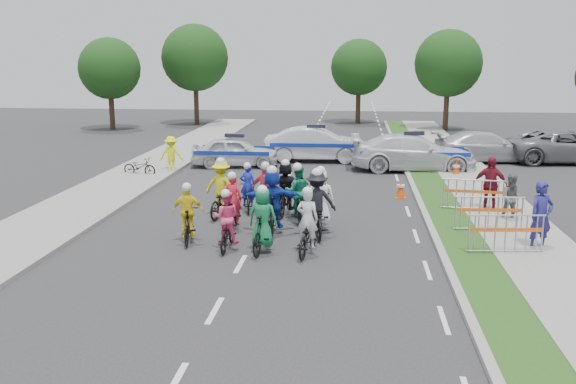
# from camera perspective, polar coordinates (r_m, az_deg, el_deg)

# --- Properties ---
(ground) EXTENTS (90.00, 90.00, 0.00)m
(ground) POSITION_cam_1_polar(r_m,az_deg,el_deg) (16.17, -4.24, -6.41)
(ground) COLOR #28282B
(ground) RESTS_ON ground
(curb_right) EXTENTS (0.20, 60.00, 0.12)m
(curb_right) POSITION_cam_1_polar(r_m,az_deg,el_deg) (20.85, 12.19, -2.23)
(curb_right) COLOR gray
(curb_right) RESTS_ON ground
(grass_strip) EXTENTS (1.20, 60.00, 0.11)m
(grass_strip) POSITION_cam_1_polar(r_m,az_deg,el_deg) (20.94, 14.10, -2.28)
(grass_strip) COLOR #234115
(grass_strip) RESTS_ON ground
(sidewalk_right) EXTENTS (2.40, 60.00, 0.13)m
(sidewalk_right) POSITION_cam_1_polar(r_m,az_deg,el_deg) (21.27, 18.91, -2.32)
(sidewalk_right) COLOR gray
(sidewalk_right) RESTS_ON ground
(sidewalk_left) EXTENTS (3.00, 60.00, 0.13)m
(sidewalk_left) POSITION_cam_1_polar(r_m,az_deg,el_deg) (22.69, -18.34, -1.40)
(sidewalk_left) COLOR gray
(sidewalk_left) RESTS_ON ground
(rider_0) EXTENTS (0.90, 1.86, 1.82)m
(rider_0) POSITION_cam_1_polar(r_m,az_deg,el_deg) (16.78, 1.75, -3.54)
(rider_0) COLOR black
(rider_0) RESTS_ON ground
(rider_1) EXTENTS (0.84, 1.80, 1.83)m
(rider_1) POSITION_cam_1_polar(r_m,az_deg,el_deg) (16.89, -2.24, -3.04)
(rider_1) COLOR black
(rider_1) RESTS_ON ground
(rider_2) EXTENTS (0.70, 1.64, 1.67)m
(rider_2) POSITION_cam_1_polar(r_m,az_deg,el_deg) (17.24, -5.46, -3.08)
(rider_2) COLOR black
(rider_2) RESTS_ON ground
(rider_3) EXTENTS (0.90, 1.68, 1.72)m
(rider_3) POSITION_cam_1_polar(r_m,az_deg,el_deg) (17.95, -8.84, -2.42)
(rider_3) COLOR black
(rider_3) RESTS_ON ground
(rider_4) EXTENTS (1.20, 2.05, 2.00)m
(rider_4) POSITION_cam_1_polar(r_m,az_deg,el_deg) (18.41, 2.56, -1.59)
(rider_4) COLOR black
(rider_4) RESTS_ON ground
(rider_5) EXTENTS (1.66, 1.97, 2.02)m
(rider_5) POSITION_cam_1_polar(r_m,az_deg,el_deg) (18.67, -1.40, -1.16)
(rider_5) COLOR black
(rider_5) RESTS_ON ground
(rider_6) EXTENTS (0.68, 1.77, 1.79)m
(rider_6) POSITION_cam_1_polar(r_m,az_deg,el_deg) (19.10, -4.91, -1.67)
(rider_6) COLOR black
(rider_6) RESTS_ON ground
(rider_7) EXTENTS (0.83, 1.87, 1.96)m
(rider_7) POSITION_cam_1_polar(r_m,az_deg,el_deg) (19.01, 2.91, -1.19)
(rider_7) COLOR black
(rider_7) RESTS_ON ground
(rider_8) EXTENTS (0.97, 1.94, 1.89)m
(rider_8) POSITION_cam_1_polar(r_m,az_deg,el_deg) (19.93, 0.86, -0.72)
(rider_8) COLOR black
(rider_8) RESTS_ON ground
(rider_9) EXTENTS (0.99, 1.83, 1.86)m
(rider_9) POSITION_cam_1_polar(r_m,az_deg,el_deg) (20.35, -1.98, -0.42)
(rider_9) COLOR black
(rider_9) RESTS_ON ground
(rider_10) EXTENTS (1.17, 2.00, 1.95)m
(rider_10) POSITION_cam_1_polar(r_m,az_deg,el_deg) (20.70, -5.91, -0.16)
(rider_10) COLOR black
(rider_10) RESTS_ON ground
(rider_11) EXTENTS (1.50, 1.79, 1.84)m
(rider_11) POSITION_cam_1_polar(r_m,az_deg,el_deg) (20.88, -0.21, 0.08)
(rider_11) COLOR black
(rider_11) RESTS_ON ground
(rider_12) EXTENTS (0.82, 1.70, 1.66)m
(rider_12) POSITION_cam_1_polar(r_m,az_deg,el_deg) (21.41, -3.58, -0.24)
(rider_12) COLOR black
(rider_12) RESTS_ON ground
(police_car_0) EXTENTS (4.24, 2.14, 1.38)m
(police_car_0) POSITION_cam_1_polar(r_m,az_deg,el_deg) (30.04, -4.74, 3.59)
(police_car_0) COLOR silver
(police_car_0) RESTS_ON ground
(police_car_1) EXTENTS (5.06, 1.92, 1.65)m
(police_car_1) POSITION_cam_1_polar(r_m,az_deg,el_deg) (31.44, 2.50, 4.24)
(police_car_1) COLOR silver
(police_car_1) RESTS_ON ground
(police_car_2) EXTENTS (5.64, 2.43, 1.62)m
(police_car_2) POSITION_cam_1_polar(r_m,az_deg,el_deg) (29.41, 11.07, 3.45)
(police_car_2) COLOR silver
(police_car_2) RESTS_ON ground
(civilian_sedan) EXTENTS (5.31, 2.79, 1.47)m
(civilian_sedan) POSITION_cam_1_polar(r_m,az_deg,el_deg) (32.75, 17.19, 3.87)
(civilian_sedan) COLOR silver
(civilian_sedan) RESTS_ON ground
(civilian_suv) EXTENTS (5.81, 2.95, 1.57)m
(civilian_suv) POSITION_cam_1_polar(r_m,az_deg,el_deg) (33.77, 23.60, 3.72)
(civilian_suv) COLOR slate
(civilian_suv) RESTS_ON ground
(spectator_0) EXTENTS (0.81, 0.68, 1.89)m
(spectator_0) POSITION_cam_1_polar(r_m,az_deg,el_deg) (18.21, 21.58, -2.04)
(spectator_0) COLOR navy
(spectator_0) RESTS_ON ground
(spectator_1) EXTENTS (0.78, 0.63, 1.53)m
(spectator_1) POSITION_cam_1_polar(r_m,az_deg,el_deg) (21.01, 19.33, -0.56)
(spectator_1) COLOR #535357
(spectator_1) RESTS_ON ground
(spectator_2) EXTENTS (1.18, 0.75, 1.87)m
(spectator_2) POSITION_cam_1_polar(r_m,az_deg,el_deg) (22.16, 17.51, 0.64)
(spectator_2) COLOR maroon
(spectator_2) RESTS_ON ground
(marshal_hiviz) EXTENTS (1.04, 0.60, 1.61)m
(marshal_hiviz) POSITION_cam_1_polar(r_m,az_deg,el_deg) (28.91, -10.32, 3.32)
(marshal_hiviz) COLOR #FEF90D
(marshal_hiviz) RESTS_ON ground
(barrier_0) EXTENTS (2.04, 0.69, 1.12)m
(barrier_0) POSITION_cam_1_polar(r_m,az_deg,el_deg) (17.48, 18.76, -3.70)
(barrier_0) COLOR #A5A8AD
(barrier_0) RESTS_ON ground
(barrier_1) EXTENTS (2.02, 0.58, 1.12)m
(barrier_1) POSITION_cam_1_polar(r_m,az_deg,el_deg) (19.53, 17.40, -1.98)
(barrier_1) COLOR #A5A8AD
(barrier_1) RESTS_ON ground
(barrier_2) EXTENTS (2.04, 0.69, 1.12)m
(barrier_2) POSITION_cam_1_polar(r_m,az_deg,el_deg) (22.00, 16.11, -0.35)
(barrier_2) COLOR #A5A8AD
(barrier_2) RESTS_ON ground
(cone_0) EXTENTS (0.40, 0.40, 0.70)m
(cone_0) POSITION_cam_1_polar(r_m,az_deg,el_deg) (23.72, 9.98, 0.28)
(cone_0) COLOR #F24C0C
(cone_0) RESTS_ON ground
(cone_1) EXTENTS (0.40, 0.40, 0.70)m
(cone_1) POSITION_cam_1_polar(r_m,az_deg,el_deg) (28.41, 14.71, 2.02)
(cone_1) COLOR #F24C0C
(cone_1) RESTS_ON ground
(parked_bike) EXTENTS (1.60, 0.84, 0.80)m
(parked_bike) POSITION_cam_1_polar(r_m,az_deg,el_deg) (28.33, -13.06, 2.20)
(parked_bike) COLOR black
(parked_bike) RESTS_ON ground
(tree_0) EXTENTS (4.20, 4.20, 6.30)m
(tree_0) POSITION_cam_1_polar(r_m,az_deg,el_deg) (46.24, -15.59, 10.52)
(tree_0) COLOR #382619
(tree_0) RESTS_ON ground
(tree_1) EXTENTS (4.55, 4.55, 6.82)m
(tree_1) POSITION_cam_1_polar(r_m,az_deg,el_deg) (45.52, 14.07, 11.02)
(tree_1) COLOR #382619
(tree_1) RESTS_ON ground
(tree_3) EXTENTS (4.90, 4.90, 7.35)m
(tree_3) POSITION_cam_1_polar(r_m,az_deg,el_deg) (48.53, -8.27, 11.72)
(tree_3) COLOR #382619
(tree_3) RESTS_ON ground
(tree_4) EXTENTS (4.20, 4.20, 6.30)m
(tree_4) POSITION_cam_1_polar(r_m,az_deg,el_deg) (49.10, 6.32, 10.95)
(tree_4) COLOR #382619
(tree_4) RESTS_ON ground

